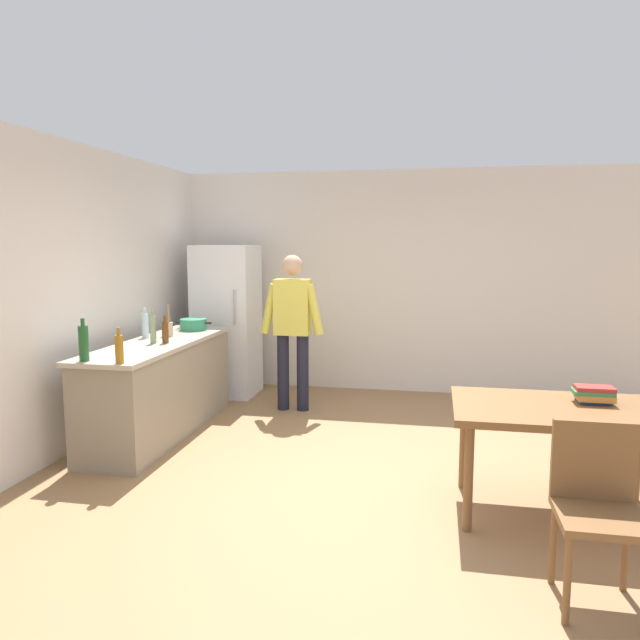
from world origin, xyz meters
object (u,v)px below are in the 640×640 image
Objects in this scene: bottle_wine_green at (84,343)px; bottle_water_clear at (145,325)px; chair at (597,499)px; cooking_pot at (193,324)px; bottle_beer_brown at (165,332)px; dining_table at (560,418)px; bottle_oil_amber at (119,349)px; refrigerator at (227,320)px; book_stack at (594,395)px; utensil_jar at (168,329)px; bottle_vinegar_tall at (153,329)px; person at (293,322)px.

bottle_water_clear is at bearing 94.18° from bottle_wine_green.
cooking_pot is (-3.38, 2.84, 0.43)m from chair.
chair is 3.88m from bottle_beer_brown.
bottle_oil_amber is (-3.22, 0.07, 0.34)m from dining_table.
refrigerator is 1.46m from bottle_water_clear.
refrigerator is 4.37m from book_stack.
bottle_wine_green reaches higher than cooking_pot.
book_stack is (3.68, -1.27, -0.17)m from utensil_jar.
dining_table is at bearing 81.83° from chair.
book_stack is at bearing 0.44° from bottle_wine_green.
dining_table is 5.38× the size of bottle_beer_brown.
chair is 2.28× the size of cooking_pot.
bottle_oil_amber is at bearing -6.63° from bottle_wine_green.
refrigerator reaches higher than bottle_vinegar_tall.
bottle_wine_green is at bearing -85.82° from bottle_water_clear.
bottle_oil_amber reaches higher than cooking_pot.
bottle_vinegar_tall is 1.23× the size of book_stack.
cooking_pot is (-1.03, -0.28, -0.02)m from person.
dining_table is 3.56m from bottle_vinegar_tall.
chair is 4.30m from bottle_water_clear.
utensil_jar is 1.30m from bottle_wine_green.
bottle_vinegar_tall is at bearing -91.62° from cooking_pot.
cooking_pot is at bearing 66.58° from bottle_water_clear.
bottle_beer_brown is 0.76× the size of bottle_wine_green.
bottle_vinegar_tall is at bearing 166.69° from book_stack.
person is at bearing 15.17° from cooking_pot.
refrigerator reaches higher than bottle_beer_brown.
chair is 4.21m from utensil_jar.
bottle_wine_green is 0.90m from bottle_vinegar_tall.
dining_table is 5.00× the size of bottle_oil_amber.
bottle_beer_brown is at bearing 140.65° from chair.
bottle_water_clear is at bearing -146.38° from utensil_jar.
person is 5.00× the size of bottle_wine_green.
cooking_pot is 0.47m from utensil_jar.
refrigerator reaches higher than book_stack.
dining_table is 3.87m from cooking_pot.
chair is at bearing -40.04° from cooking_pot.
bottle_vinegar_tall is at bearing 163.66° from dining_table.
utensil_jar is (-3.45, 2.37, 0.44)m from chair.
bottle_beer_brown is 0.93× the size of bottle_oil_amber.
book_stack is at bearing -18.96° from utensil_jar.
bottle_beer_brown is 0.87× the size of bottle_water_clear.
chair is (3.30, -3.67, -0.37)m from refrigerator.
bottle_wine_green is at bearing 178.25° from dining_table.
refrigerator reaches higher than utensil_jar.
bottle_wine_green reaches higher than bottle_vinegar_tall.
bottle_water_clear is at bearing 140.00° from chair.
book_stack is at bearing 30.53° from dining_table.
person reaches higher than bottle_vinegar_tall.
utensil_jar is 0.41m from bottle_vinegar_tall.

